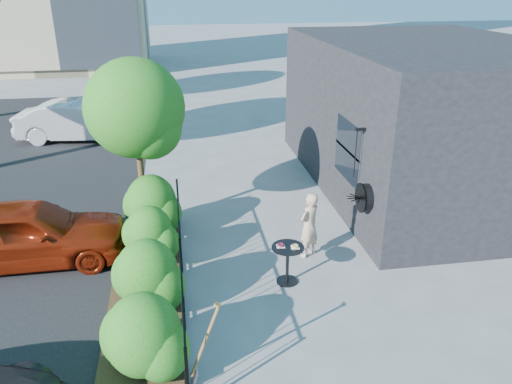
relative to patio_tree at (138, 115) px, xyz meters
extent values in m
plane|color=gray|center=(2.24, -2.76, -2.76)|extent=(120.00, 120.00, 0.00)
cube|color=black|center=(7.74, 1.74, -0.76)|extent=(6.00, 9.00, 4.00)
cube|color=black|center=(4.75, -0.36, -0.96)|extent=(0.04, 1.60, 1.40)
cube|color=black|center=(4.75, -0.36, -0.96)|extent=(0.05, 1.70, 0.06)
cylinder|color=black|center=(4.66, -1.86, -1.51)|extent=(0.18, 0.60, 0.60)
cylinder|color=black|center=(4.56, -1.86, -1.51)|extent=(0.03, 0.64, 0.64)
cube|color=black|center=(4.64, -1.36, -0.16)|extent=(0.25, 0.06, 0.06)
cylinder|color=black|center=(4.56, -1.36, -0.71)|extent=(0.02, 0.02, 1.05)
cylinder|color=black|center=(0.74, -5.76, -2.21)|extent=(0.05, 0.05, 1.10)
cylinder|color=black|center=(0.74, -2.76, -2.21)|extent=(0.05, 0.05, 1.10)
cylinder|color=black|center=(0.74, 0.24, -2.21)|extent=(0.05, 0.05, 1.10)
cube|color=black|center=(0.74, -2.76, -1.70)|extent=(0.03, 6.00, 0.03)
cube|color=black|center=(0.74, -2.76, -2.66)|extent=(0.03, 6.00, 0.03)
cylinder|color=black|center=(0.74, -5.66, -2.21)|extent=(0.02, 0.02, 1.04)
cylinder|color=black|center=(0.74, -5.46, -2.21)|extent=(0.02, 0.02, 1.04)
cylinder|color=black|center=(0.74, -5.26, -2.21)|extent=(0.02, 0.02, 1.04)
cylinder|color=black|center=(0.74, -5.06, -2.21)|extent=(0.02, 0.02, 1.04)
cylinder|color=black|center=(0.74, -4.86, -2.21)|extent=(0.02, 0.02, 1.04)
cylinder|color=black|center=(0.74, -4.66, -2.21)|extent=(0.02, 0.02, 1.04)
cylinder|color=black|center=(0.74, -4.46, -2.21)|extent=(0.02, 0.02, 1.04)
cylinder|color=black|center=(0.74, -4.26, -2.21)|extent=(0.02, 0.02, 1.04)
cylinder|color=black|center=(0.74, -4.06, -2.21)|extent=(0.02, 0.02, 1.04)
cylinder|color=black|center=(0.74, -3.86, -2.21)|extent=(0.02, 0.02, 1.04)
cylinder|color=black|center=(0.74, -3.66, -2.21)|extent=(0.02, 0.02, 1.04)
cylinder|color=black|center=(0.74, -3.46, -2.21)|extent=(0.02, 0.02, 1.04)
cylinder|color=black|center=(0.74, -3.26, -2.21)|extent=(0.02, 0.02, 1.04)
cylinder|color=black|center=(0.74, -3.06, -2.21)|extent=(0.02, 0.02, 1.04)
cylinder|color=black|center=(0.74, -2.86, -2.21)|extent=(0.02, 0.02, 1.04)
cylinder|color=black|center=(0.74, -2.66, -2.21)|extent=(0.02, 0.02, 1.04)
cylinder|color=black|center=(0.74, -2.46, -2.21)|extent=(0.02, 0.02, 1.04)
cylinder|color=black|center=(0.74, -2.26, -2.21)|extent=(0.02, 0.02, 1.04)
cylinder|color=black|center=(0.74, -2.06, -2.21)|extent=(0.02, 0.02, 1.04)
cylinder|color=black|center=(0.74, -1.86, -2.21)|extent=(0.02, 0.02, 1.04)
cylinder|color=black|center=(0.74, -1.66, -2.21)|extent=(0.02, 0.02, 1.04)
cylinder|color=black|center=(0.74, -1.46, -2.21)|extent=(0.02, 0.02, 1.04)
cylinder|color=black|center=(0.74, -1.26, -2.21)|extent=(0.02, 0.02, 1.04)
cylinder|color=black|center=(0.74, -1.06, -2.21)|extent=(0.02, 0.02, 1.04)
cylinder|color=black|center=(0.74, -0.86, -2.21)|extent=(0.02, 0.02, 1.04)
cylinder|color=black|center=(0.74, -0.66, -2.21)|extent=(0.02, 0.02, 1.04)
cylinder|color=black|center=(0.74, -0.46, -2.21)|extent=(0.02, 0.02, 1.04)
cylinder|color=black|center=(0.74, -0.26, -2.21)|extent=(0.02, 0.02, 1.04)
cylinder|color=black|center=(0.74, -0.06, -2.21)|extent=(0.02, 0.02, 1.04)
cylinder|color=black|center=(0.74, 0.14, -2.21)|extent=(0.02, 0.02, 1.04)
cube|color=#382616|center=(0.04, -2.76, -2.72)|extent=(1.30, 6.00, 0.08)
ellipsoid|color=#196116|center=(0.14, -4.96, -2.06)|extent=(1.10, 1.10, 1.24)
ellipsoid|color=#196116|center=(0.14, -3.36, -2.06)|extent=(1.10, 1.10, 1.24)
ellipsoid|color=#196116|center=(0.14, -1.86, -2.06)|extent=(1.10, 1.10, 1.24)
ellipsoid|color=#196116|center=(0.14, -0.46, -2.06)|extent=(1.10, 1.10, 1.24)
cylinder|color=#3F2B19|center=(-0.06, 0.04, -1.56)|extent=(0.14, 0.14, 2.40)
sphere|color=#196116|center=(-0.06, 0.04, 0.08)|extent=(2.20, 2.20, 2.20)
sphere|color=#196116|center=(0.24, -0.16, -0.25)|extent=(1.43, 1.43, 1.43)
cylinder|color=black|center=(2.77, -2.85, -1.99)|extent=(0.63, 0.63, 0.03)
cylinder|color=black|center=(2.77, -2.85, -2.38)|extent=(0.06, 0.06, 0.76)
cylinder|color=black|center=(2.77, -2.85, -2.75)|extent=(0.42, 0.42, 0.03)
cube|color=white|center=(2.63, -2.82, -1.97)|extent=(0.18, 0.18, 0.01)
cube|color=white|center=(2.90, -2.90, -1.97)|extent=(0.18, 0.18, 0.01)
torus|color=#470B22|center=(2.63, -2.82, -1.94)|extent=(0.14, 0.14, 0.05)
torus|color=tan|center=(2.90, -2.90, -1.94)|extent=(0.14, 0.14, 0.05)
imported|color=tan|center=(3.44, -1.92, -2.04)|extent=(0.63, 0.59, 1.45)
cylinder|color=brown|center=(1.02, -5.26, -2.01)|extent=(0.49, 0.05, 1.22)
cube|color=gray|center=(0.83, -5.26, -2.66)|extent=(0.12, 0.18, 0.26)
cylinder|color=brown|center=(1.21, -5.26, -1.40)|extent=(0.11, 0.10, 0.06)
imported|color=maroon|center=(-2.37, -1.22, -2.08)|extent=(4.02, 1.63, 1.37)
imported|color=silver|center=(-2.67, 7.58, -2.04)|extent=(4.55, 2.06, 1.45)
camera|label=1|loc=(0.80, -10.99, 2.75)|focal=35.00mm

